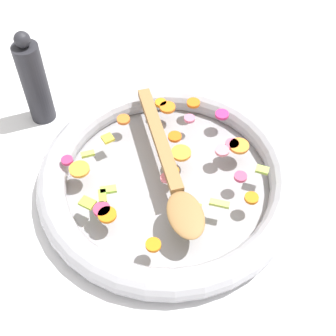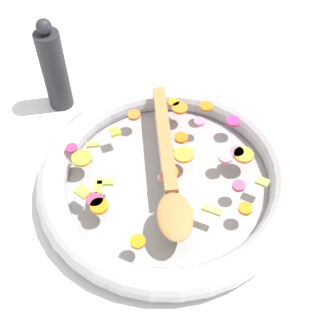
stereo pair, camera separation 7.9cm
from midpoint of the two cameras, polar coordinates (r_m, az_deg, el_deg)
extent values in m
plane|color=silver|center=(0.83, -2.72, -2.34)|extent=(4.00, 4.00, 0.00)
cylinder|color=gray|center=(0.82, -2.74, -2.09)|extent=(0.40, 0.40, 0.01)
torus|color=#9E9EA5|center=(0.81, -2.79, -1.29)|extent=(0.45, 0.45, 0.05)
cylinder|color=orange|center=(0.83, -1.89, 3.68)|extent=(0.03, 0.03, 0.01)
cylinder|color=orange|center=(0.74, -10.47, -5.84)|extent=(0.04, 0.04, 0.01)
cylinder|color=orange|center=(0.70, -5.05, -9.54)|extent=(0.03, 0.03, 0.01)
cylinder|color=orange|center=(0.89, -3.45, 7.79)|extent=(0.03, 0.03, 0.01)
cylinder|color=orange|center=(0.80, -1.20, 1.68)|extent=(0.04, 0.04, 0.01)
cylinder|color=orange|center=(0.78, -2.54, -0.72)|extent=(0.03, 0.03, 0.01)
cylinder|color=orange|center=(0.88, -2.63, 7.25)|extent=(0.04, 0.04, 0.01)
cylinder|color=orange|center=(0.75, 7.22, -3.84)|extent=(0.03, 0.03, 0.01)
cylinder|color=orange|center=(0.80, -13.53, -0.33)|extent=(0.04, 0.04, 0.01)
cylinder|color=orange|center=(0.82, 5.96, 2.52)|extent=(0.04, 0.04, 0.01)
cylinder|color=orange|center=(0.89, 0.56, 7.80)|extent=(0.03, 0.03, 0.01)
cylinder|color=orange|center=(0.87, -8.05, 5.73)|extent=(0.03, 0.03, 0.01)
cube|color=#A9DB4A|center=(0.77, -10.22, -2.80)|extent=(0.02, 0.03, 0.01)
cube|color=#A9CC4F|center=(0.79, 8.65, -0.40)|extent=(0.03, 0.02, 0.01)
cube|color=#A5C33B|center=(0.76, -12.75, -4.36)|extent=(0.03, 0.03, 0.01)
cube|color=#BDD555|center=(0.74, 3.28, -4.54)|extent=(0.03, 0.03, 0.01)
cube|color=#8ABF37|center=(0.76, -10.94, -3.61)|extent=(0.03, 0.02, 0.01)
cube|color=#B9D54C|center=(0.82, -12.47, 1.51)|extent=(0.02, 0.03, 0.01)
cube|color=#94B83C|center=(0.73, -0.70, -5.85)|extent=(0.03, 0.02, 0.01)
cylinder|color=#C42E62|center=(0.82, -14.91, 0.74)|extent=(0.03, 0.03, 0.01)
cylinder|color=#DD5470|center=(0.82, 5.11, 2.75)|extent=(0.03, 0.03, 0.01)
cylinder|color=#C4375B|center=(0.75, -11.09, -5.18)|extent=(0.04, 0.04, 0.01)
cylinder|color=#CE2B71|center=(0.87, 4.03, 6.38)|extent=(0.03, 0.03, 0.01)
cylinder|color=pink|center=(0.86, 0.01, 5.89)|extent=(0.03, 0.03, 0.01)
cylinder|color=#CF4268|center=(0.77, 5.99, -1.25)|extent=(0.03, 0.03, 0.01)
cylinder|color=pink|center=(0.77, -3.17, -1.40)|extent=(0.02, 0.02, 0.01)
cylinder|color=pink|center=(0.81, 3.86, 1.96)|extent=(0.04, 0.04, 0.01)
cube|color=yellow|center=(0.84, -10.05, 3.42)|extent=(0.02, 0.02, 0.01)
cube|color=yellow|center=(0.73, -0.24, -5.20)|extent=(0.04, 0.04, 0.01)
cube|color=olive|center=(0.81, -3.85, 3.60)|extent=(0.23, 0.11, 0.01)
ellipsoid|color=olive|center=(0.72, -0.99, -5.92)|extent=(0.10, 0.09, 0.01)
cylinder|color=#232328|center=(0.93, -18.31, 9.57)|extent=(0.05, 0.05, 0.17)
sphere|color=#232328|center=(0.87, -19.96, 14.39)|extent=(0.03, 0.03, 0.03)
camera|label=1|loc=(0.04, -92.87, -3.57)|focal=50.00mm
camera|label=2|loc=(0.04, 87.13, 3.57)|focal=50.00mm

